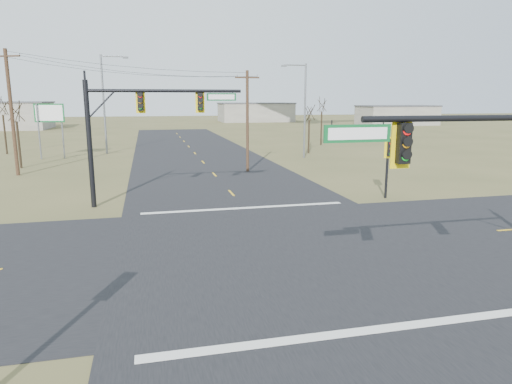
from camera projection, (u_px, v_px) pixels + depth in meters
ground at (281, 248)px, 19.74m from camera, size 320.00×320.00×0.00m
road_ew at (281, 248)px, 19.74m from camera, size 160.00×14.00×0.02m
road_ns at (281, 248)px, 19.74m from camera, size 14.00×160.00×0.02m
stop_bar_near at (359, 332)px, 12.59m from camera, size 12.00×0.40×0.01m
stop_bar_far at (245, 208)px, 26.88m from camera, size 12.00×0.40×0.01m
mast_arm_far at (139, 116)px, 26.85m from camera, size 9.14×0.45×7.40m
pedestal_signal_ne at (389, 153)px, 28.98m from camera, size 0.67×0.59×4.00m
utility_pole_near at (247, 120)px, 39.63m from camera, size 2.14×0.26×8.73m
utility_pole_far at (12, 111)px, 37.52m from camera, size 2.37×1.09×10.32m
highway_sign at (50, 120)px, 48.36m from camera, size 3.09×0.64×5.85m
streetlight_a at (303, 106)px, 48.88m from camera, size 2.79×0.28×10.02m
streetlight_c at (106, 99)px, 52.57m from camera, size 3.15×0.37×11.29m
bare_tree_a at (15, 110)px, 41.52m from camera, size 3.64×3.64×6.76m
bare_tree_b at (2, 106)px, 52.36m from camera, size 3.28×3.28×6.95m
bare_tree_c at (309, 112)px, 53.20m from camera, size 3.42×3.42×6.21m
bare_tree_d at (322, 104)px, 62.60m from camera, size 3.35×3.35×6.98m
warehouse_mid at (256, 113)px, 129.75m from camera, size 20.00×12.00×5.00m
warehouse_right at (397, 116)px, 112.80m from camera, size 18.00×10.00×4.50m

